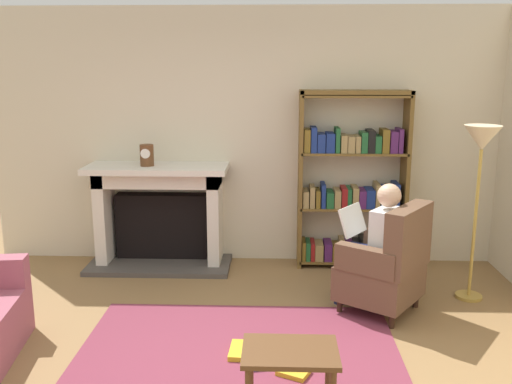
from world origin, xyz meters
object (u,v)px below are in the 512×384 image
object	(u,v)px
side_table	(290,362)
floor_lamp	(481,154)
armchair_reading	(387,266)
seated_reader	(376,241)
fireplace	(160,212)
mantel_clock	(147,155)
bookshelf	(352,184)

from	to	relation	value
side_table	floor_lamp	distance (m)	2.76
armchair_reading	seated_reader	distance (m)	0.23
fireplace	floor_lamp	world-z (taller)	floor_lamp
mantel_clock	seated_reader	world-z (taller)	mantel_clock
bookshelf	armchair_reading	bearing A→B (deg)	-82.08
side_table	seated_reader	bearing A→B (deg)	65.40
bookshelf	floor_lamp	bearing A→B (deg)	-40.57
bookshelf	side_table	xyz separation A→B (m)	(-0.70, -2.81, -0.48)
fireplace	seated_reader	xyz separation A→B (m)	(2.10, -1.09, 0.04)
fireplace	floor_lamp	distance (m)	3.22
mantel_clock	side_table	distance (m)	3.13
side_table	bookshelf	bearing A→B (deg)	75.94
mantel_clock	side_table	size ratio (longest dim) A/B	0.39
bookshelf	seated_reader	size ratio (longest dim) A/B	1.63
mantel_clock	bookshelf	world-z (taller)	bookshelf
fireplace	bookshelf	bearing A→B (deg)	0.96
floor_lamp	armchair_reading	bearing A→B (deg)	-157.91
bookshelf	seated_reader	bearing A→B (deg)	-86.46
armchair_reading	floor_lamp	size ratio (longest dim) A/B	0.61
bookshelf	floor_lamp	world-z (taller)	bookshelf
armchair_reading	seated_reader	world-z (taller)	seated_reader
mantel_clock	floor_lamp	size ratio (longest dim) A/B	0.14
fireplace	side_table	bearing A→B (deg)	-64.51
mantel_clock	armchair_reading	xyz separation A→B (m)	(2.28, -1.05, -0.78)
seated_reader	side_table	world-z (taller)	seated_reader
armchair_reading	side_table	xyz separation A→B (m)	(-0.87, -1.62, -0.01)
bookshelf	floor_lamp	xyz separation A→B (m)	(1.00, -0.85, 0.46)
fireplace	side_table	distance (m)	3.08
seated_reader	floor_lamp	bearing A→B (deg)	141.33
mantel_clock	seated_reader	bearing A→B (deg)	-24.25
fireplace	seated_reader	world-z (taller)	seated_reader
floor_lamp	seated_reader	bearing A→B (deg)	-163.79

